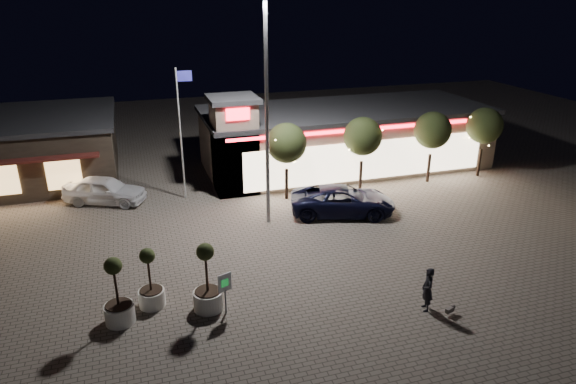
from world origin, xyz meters
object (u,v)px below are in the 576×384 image
object	(u,v)px
pickup_truck	(343,200)
planter_left	(151,288)
pedestrian	(427,289)
valet_sign	(225,286)
white_sedan	(105,190)
planter_mid	(118,303)

from	to	relation	value
pickup_truck	planter_left	world-z (taller)	planter_left
pedestrian	valet_sign	bearing A→B (deg)	-90.39
white_sedan	valet_sign	world-z (taller)	valet_sign
pickup_truck	valet_sign	xyz separation A→B (m)	(-8.33, -7.67, 0.43)
planter_left	valet_sign	world-z (taller)	planter_left
pickup_truck	pedestrian	size ratio (longest dim) A/B	3.18
planter_left	valet_sign	distance (m)	3.17
planter_left	planter_mid	world-z (taller)	planter_mid
pickup_truck	planter_mid	world-z (taller)	planter_mid
pickup_truck	planter_left	bearing A→B (deg)	136.17
pedestrian	planter_mid	xyz separation A→B (m)	(-11.85, 2.84, -0.06)
pedestrian	valet_sign	distance (m)	8.10
pickup_truck	white_sedan	bearing A→B (deg)	82.86
pickup_truck	pedestrian	xyz separation A→B (m)	(-0.55, -9.86, 0.11)
planter_mid	valet_sign	size ratio (longest dim) A/B	1.58
white_sedan	valet_sign	distance (m)	14.35
pickup_truck	planter_left	xyz separation A→B (m)	(-11.13, -6.24, -0.02)
pedestrian	valet_sign	size ratio (longest dim) A/B	1.04
pickup_truck	valet_sign	distance (m)	11.33
planter_mid	valet_sign	xyz separation A→B (m)	(4.06, -0.65, 0.38)
pedestrian	planter_mid	size ratio (longest dim) A/B	0.66
pickup_truck	white_sedan	size ratio (longest dim) A/B	1.22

